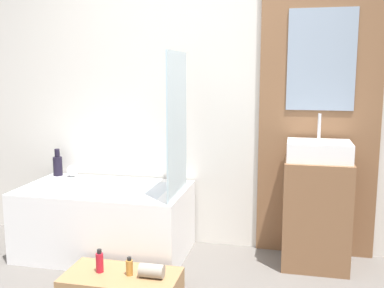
% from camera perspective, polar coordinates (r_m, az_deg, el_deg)
% --- Properties ---
extents(wall_tiled_back, '(4.20, 0.06, 2.60)m').
position_cam_1_polar(wall_tiled_back, '(3.72, 0.93, 6.81)').
color(wall_tiled_back, silver).
rests_on(wall_tiled_back, ground_plane).
extents(wall_wood_accent, '(0.91, 0.04, 2.60)m').
position_cam_1_polar(wall_wood_accent, '(3.60, 15.93, 6.61)').
color(wall_wood_accent, brown).
rests_on(wall_wood_accent, ground_plane).
extents(bathtub, '(1.30, 0.75, 0.55)m').
position_cam_1_polar(bathtub, '(3.71, -10.93, -9.48)').
color(bathtub, white).
rests_on(bathtub, ground_plane).
extents(glass_shower_screen, '(0.01, 0.53, 1.05)m').
position_cam_1_polar(glass_shower_screen, '(3.25, -1.91, 2.45)').
color(glass_shower_screen, silver).
rests_on(glass_shower_screen, bathtub).
extents(wooden_step_bench, '(0.75, 0.39, 0.15)m').
position_cam_1_polar(wooden_step_bench, '(3.12, -8.92, -17.22)').
color(wooden_step_bench, '#997047').
rests_on(wooden_step_bench, ground_plane).
extents(vanity_cabinet, '(0.48, 0.42, 0.81)m').
position_cam_1_polar(vanity_cabinet, '(3.53, 15.47, -8.47)').
color(vanity_cabinet, brown).
rests_on(vanity_cabinet, ground_plane).
extents(sink, '(0.46, 0.34, 0.34)m').
position_cam_1_polar(sink, '(3.41, 15.81, -0.83)').
color(sink, white).
rests_on(sink, vanity_cabinet).
extents(vase_tall_dark, '(0.08, 0.08, 0.24)m').
position_cam_1_polar(vase_tall_dark, '(4.11, -16.68, -2.54)').
color(vase_tall_dark, black).
rests_on(vase_tall_dark, bathtub).
extents(vase_round_light, '(0.10, 0.10, 0.10)m').
position_cam_1_polar(vase_round_light, '(4.05, -14.96, -3.34)').
color(vase_round_light, silver).
rests_on(vase_round_light, bathtub).
extents(bottle_soap_primary, '(0.05, 0.05, 0.16)m').
position_cam_1_polar(bottle_soap_primary, '(3.12, -11.65, -14.45)').
color(bottle_soap_primary, '#B21928').
rests_on(bottle_soap_primary, wooden_step_bench).
extents(bottle_soap_secondary, '(0.05, 0.05, 0.12)m').
position_cam_1_polar(bottle_soap_secondary, '(3.05, -7.95, -15.22)').
color(bottle_soap_secondary, '#B2752D').
rests_on(bottle_soap_secondary, wooden_step_bench).
extents(towel_roll, '(0.16, 0.09, 0.09)m').
position_cam_1_polar(towel_roll, '(3.01, -5.15, -15.74)').
color(towel_roll, gray).
rests_on(towel_roll, wooden_step_bench).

